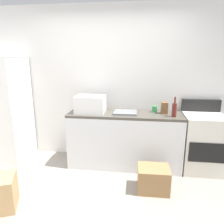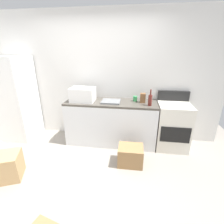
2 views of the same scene
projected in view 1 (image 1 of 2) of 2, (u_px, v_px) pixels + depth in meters
ground_plane at (91, 211)px, 2.48m from camera, size 6.00×6.00×0.00m
wall_back at (110, 85)px, 3.65m from camera, size 5.00×0.10×2.60m
kitchen_counter at (125, 139)px, 3.48m from camera, size 1.80×0.60×0.90m
refrigerator at (5, 111)px, 3.59m from camera, size 0.68×0.66×1.75m
stove_oven at (202, 142)px, 3.33m from camera, size 0.60×0.61×1.10m
microwave at (90, 104)px, 3.36m from camera, size 0.46×0.34×0.27m
sink_basin at (125, 112)px, 3.33m from camera, size 0.36×0.32×0.03m
wine_bottle at (174, 109)px, 3.12m from camera, size 0.07×0.07×0.30m
coffee_mug at (155, 109)px, 3.40m from camera, size 0.08×0.08×0.10m
knife_block at (164, 108)px, 3.30m from camera, size 0.10×0.10×0.18m
cardboard_box_large at (153, 179)px, 2.84m from camera, size 0.42×0.35×0.33m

